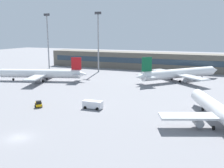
% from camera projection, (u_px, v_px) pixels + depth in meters
% --- Properties ---
extents(ground_plane, '(400.00, 400.00, 0.00)m').
position_uv_depth(ground_plane, '(103.00, 92.00, 83.60)').
color(ground_plane, gray).
extents(terminal_building, '(111.56, 12.13, 9.00)m').
position_uv_depth(terminal_building, '(146.00, 61.00, 136.17)').
color(terminal_building, '#5B564C').
rests_on(terminal_building, ground_plane).
extents(airplane_near, '(26.12, 36.42, 9.41)m').
position_uv_depth(airplane_near, '(222.00, 113.00, 52.39)').
color(airplane_near, white).
rests_on(airplane_near, ground_plane).
extents(airplane_mid, '(38.86, 27.68, 9.85)m').
position_uv_depth(airplane_mid, '(40.00, 74.00, 102.53)').
color(airplane_mid, white).
rests_on(airplane_mid, ground_plane).
extents(airplane_far, '(31.50, 33.76, 10.56)m').
position_uv_depth(airplane_far, '(180.00, 73.00, 102.10)').
color(airplane_far, white).
rests_on(airplane_far, ground_plane).
extents(baggage_tug_yellow, '(3.48, 3.71, 1.75)m').
position_uv_depth(baggage_tug_yellow, '(39.00, 104.00, 67.01)').
color(baggage_tug_yellow, '#F2B20C').
rests_on(baggage_tug_yellow, ground_plane).
extents(service_van_white, '(5.27, 2.48, 2.08)m').
position_uv_depth(service_van_white, '(93.00, 104.00, 65.26)').
color(service_van_white, white).
rests_on(service_van_white, ground_plane).
extents(floodlight_tower_west, '(3.20, 0.80, 29.47)m').
position_uv_depth(floodlight_tower_west, '(48.00, 38.00, 135.13)').
color(floodlight_tower_west, gray).
rests_on(floodlight_tower_west, ground_plane).
extents(floodlight_tower_east, '(3.20, 0.80, 29.45)m').
position_uv_depth(floodlight_tower_east, '(98.00, 38.00, 123.66)').
color(floodlight_tower_east, gray).
rests_on(floodlight_tower_east, ground_plane).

